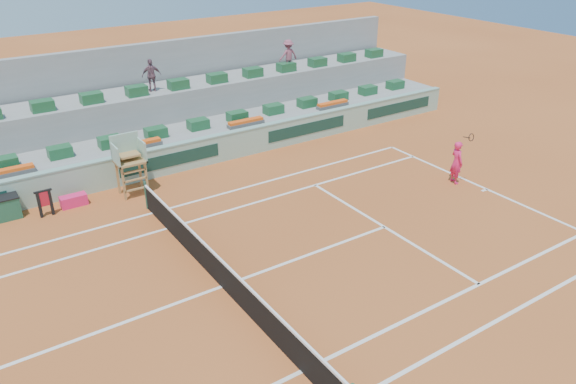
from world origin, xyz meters
name	(u,v)px	position (x,y,z in m)	size (l,w,h in m)	color
ground	(222,287)	(0.00, 0.00, 0.00)	(90.00, 90.00, 0.00)	#A24B1F
seating_tier_lower	(106,153)	(0.00, 10.70, 0.60)	(36.00, 4.00, 1.20)	gray
seating_tier_upper	(93,128)	(0.00, 12.30, 1.30)	(36.00, 2.40, 2.60)	gray
stadium_back_wall	(80,99)	(0.00, 13.90, 2.20)	(36.00, 0.40, 4.40)	gray
player_bag	(74,201)	(-2.22, 7.68, 0.21)	(0.95, 0.42, 0.42)	#F62061
spectator_mid	(152,75)	(2.87, 11.97, 3.34)	(0.86, 0.36, 1.47)	#744D5B
spectator_right	(288,55)	(10.22, 11.84, 3.38)	(1.01, 0.58, 1.57)	#8E4758
court_lines	(222,287)	(0.00, 0.00, 0.01)	(23.89, 11.09, 0.01)	white
tennis_net	(221,272)	(0.00, 0.00, 0.53)	(0.10, 11.97, 1.10)	black
advertising_hoarding	(123,170)	(0.02, 8.50, 0.63)	(36.00, 0.34, 1.26)	#90B6A0
umpire_chair	(129,157)	(0.00, 7.50, 1.54)	(1.10, 0.90, 2.40)	olive
seat_row_lower	(110,142)	(0.00, 9.80, 1.42)	(32.90, 0.60, 0.44)	#1C542D
seat_row_upper	(91,98)	(0.00, 11.70, 2.82)	(32.90, 0.60, 0.44)	#1C542D
flower_planters	(79,158)	(-1.50, 9.00, 1.33)	(26.80, 0.36, 0.28)	#535353
drink_cooler_a	(8,207)	(-4.41, 8.04, 0.42)	(0.82, 0.71, 0.84)	#1A5039
towel_rack	(45,201)	(-3.25, 7.39, 0.60)	(0.62, 0.10, 1.03)	black
tennis_player	(457,162)	(11.30, 1.19, 0.90)	(0.58, 0.93, 2.28)	#F62061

